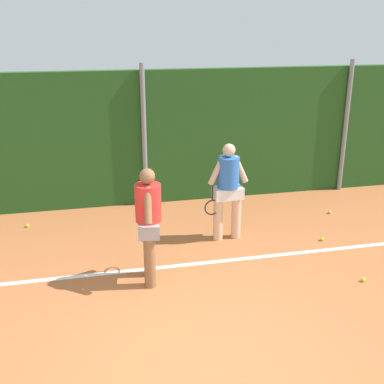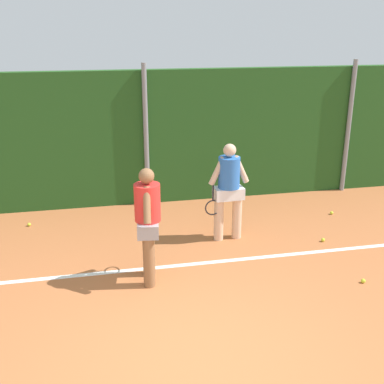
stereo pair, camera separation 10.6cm
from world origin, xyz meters
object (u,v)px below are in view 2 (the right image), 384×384
Objects in this scene: player_midcourt at (228,187)px; tennis_ball_3 at (323,240)px; tennis_ball_0 at (363,281)px; tennis_ball_2 at (29,225)px; tennis_ball_1 at (332,213)px; player_foreground_near at (148,220)px.

player_midcourt reaches higher than tennis_ball_3.
tennis_ball_0 is 1.00× the size of tennis_ball_3.
tennis_ball_2 is (-3.55, 1.29, -0.94)m from player_midcourt.
tennis_ball_1 is 1.37m from tennis_ball_3.
tennis_ball_0 is at bearing -95.84° from player_foreground_near.
tennis_ball_0 and tennis_ball_1 have the same top height.
player_midcourt reaches higher than tennis_ball_1.
tennis_ball_0 is 1.00× the size of tennis_ball_2.
tennis_ball_1 is 1.00× the size of tennis_ball_2.
tennis_ball_1 is at bearing -5.97° from tennis_ball_2.
player_foreground_near is 26.54× the size of tennis_ball_3.
player_foreground_near is at bearing 34.51° from player_midcourt.
tennis_ball_2 is (-2.01, 2.46, -0.95)m from player_foreground_near.
tennis_ball_2 is at bearing -22.81° from player_midcourt.
tennis_ball_1 is 1.00× the size of tennis_ball_3.
tennis_ball_1 is at bearing 56.70° from tennis_ball_3.
tennis_ball_2 is at bearing 174.03° from tennis_ball_1.
player_foreground_near is at bearing -167.55° from tennis_ball_3.
tennis_ball_0 and tennis_ball_2 have the same top height.
player_foreground_near is 26.54× the size of tennis_ball_2.
player_foreground_near is at bearing -154.79° from tennis_ball_1.
tennis_ball_1 is at bearing 72.51° from tennis_ball_0.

